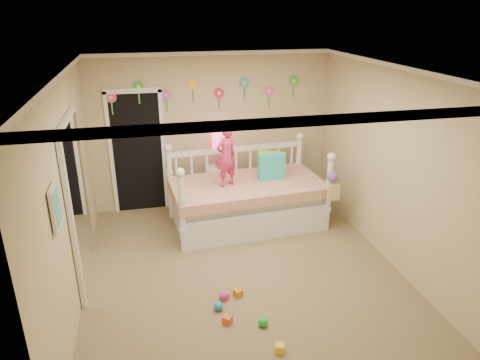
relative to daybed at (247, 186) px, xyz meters
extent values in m
cube|color=#7F684C|center=(-0.38, -1.31, -0.64)|extent=(4.00, 4.50, 0.01)
cube|color=white|center=(-0.38, -1.31, 1.96)|extent=(4.00, 4.50, 0.01)
cube|color=tan|center=(-0.38, 0.94, 0.66)|extent=(4.00, 0.01, 2.60)
cube|color=tan|center=(-2.38, -1.31, 0.66)|extent=(0.01, 4.50, 2.60)
cube|color=tan|center=(1.62, -1.31, 0.66)|extent=(0.01, 4.50, 2.60)
cube|color=#23AF87|center=(0.39, 0.02, 0.28)|extent=(0.41, 0.16, 0.41)
cube|color=#9ED741|center=(0.44, 0.16, 0.27)|extent=(0.45, 0.32, 0.40)
imported|color=#D8315F|center=(-0.34, -0.06, 0.54)|extent=(0.40, 0.35, 0.93)
cube|color=white|center=(-0.29, 0.72, -0.28)|extent=(0.48, 0.39, 0.74)
sphere|color=#DE1D6F|center=(-0.29, 0.72, 0.17)|extent=(0.16, 0.16, 0.16)
cylinder|color=#DE1D6F|center=(-0.29, 0.72, 0.35)|extent=(0.03, 0.03, 0.35)
cylinder|color=#FB4B80|center=(-0.29, 0.72, 0.57)|extent=(0.27, 0.27, 0.25)
cube|color=black|center=(-1.63, 0.92, 0.39)|extent=(0.90, 0.04, 2.07)
cube|color=white|center=(-2.34, -1.01, 0.41)|extent=(0.07, 1.30, 2.10)
cube|color=white|center=(-2.35, -2.21, 0.91)|extent=(0.05, 0.34, 0.42)
camera|label=1|loc=(-1.51, -6.10, 2.61)|focal=32.68mm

